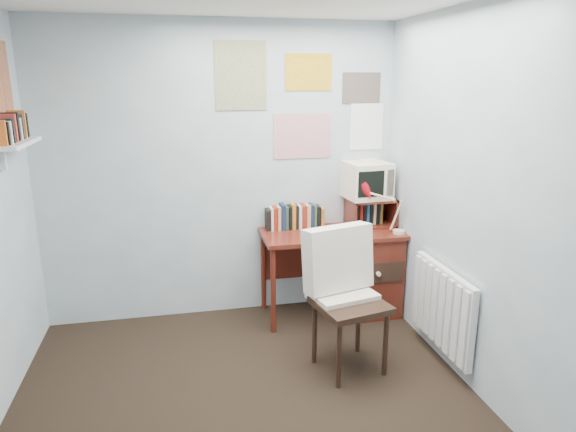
# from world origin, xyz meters

# --- Properties ---
(back_wall) EXTENTS (3.00, 0.02, 2.50)m
(back_wall) POSITION_xyz_m (0.00, 1.75, 1.25)
(back_wall) COLOR silver
(back_wall) RESTS_ON ground
(right_wall) EXTENTS (0.02, 3.50, 2.50)m
(right_wall) POSITION_xyz_m (1.50, 0.00, 1.25)
(right_wall) COLOR silver
(right_wall) RESTS_ON ground
(desk) EXTENTS (1.20, 0.55, 0.76)m
(desk) POSITION_xyz_m (1.17, 1.48, 0.41)
(desk) COLOR #5E2015
(desk) RESTS_ON ground
(desk_chair) EXTENTS (0.60, 0.58, 0.99)m
(desk_chair) POSITION_xyz_m (0.77, 0.58, 0.50)
(desk_chair) COLOR black
(desk_chair) RESTS_ON ground
(desk_lamp) EXTENTS (0.28, 0.25, 0.37)m
(desk_lamp) POSITION_xyz_m (1.44, 1.31, 0.95)
(desk_lamp) COLOR #B00B15
(desk_lamp) RESTS_ON desk
(tv_riser) EXTENTS (0.40, 0.30, 0.25)m
(tv_riser) POSITION_xyz_m (1.29, 1.59, 0.89)
(tv_riser) COLOR #5E2015
(tv_riser) RESTS_ON desk
(crt_tv) EXTENTS (0.40, 0.37, 0.35)m
(crt_tv) POSITION_xyz_m (1.25, 1.61, 1.18)
(crt_tv) COLOR #F0E8C9
(crt_tv) RESTS_ON tv_riser
(book_row) EXTENTS (0.60, 0.14, 0.22)m
(book_row) POSITION_xyz_m (0.66, 1.66, 0.87)
(book_row) COLOR #5E2015
(book_row) RESTS_ON desk
(radiator) EXTENTS (0.09, 0.80, 0.60)m
(radiator) POSITION_xyz_m (1.46, 0.55, 0.42)
(radiator) COLOR white
(radiator) RESTS_ON right_wall
(wall_shelf) EXTENTS (0.20, 0.62, 0.24)m
(wall_shelf) POSITION_xyz_m (-1.40, 1.10, 1.62)
(wall_shelf) COLOR white
(wall_shelf) RESTS_ON left_wall
(posters_back) EXTENTS (1.20, 0.01, 0.90)m
(posters_back) POSITION_xyz_m (0.70, 1.74, 1.85)
(posters_back) COLOR white
(posters_back) RESTS_ON back_wall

